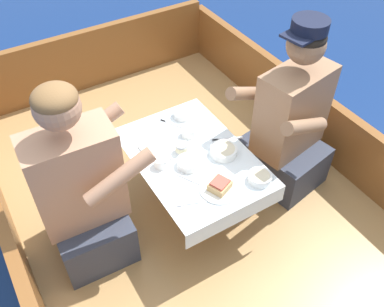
# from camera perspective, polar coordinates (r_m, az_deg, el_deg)

# --- Properties ---
(ground_plane) EXTENTS (60.00, 60.00, 0.00)m
(ground_plane) POSITION_cam_1_polar(r_m,az_deg,el_deg) (2.69, 0.19, -10.29)
(ground_plane) COLOR navy
(boat_deck) EXTENTS (1.97, 2.97, 0.24)m
(boat_deck) POSITION_cam_1_polar(r_m,az_deg,el_deg) (2.59, 0.19, -8.73)
(boat_deck) COLOR #A87F4C
(boat_deck) RESTS_ON ground_plane
(gunwale_port) EXTENTS (0.06, 2.97, 0.40)m
(gunwale_port) POSITION_cam_1_polar(r_m,az_deg,el_deg) (2.20, -22.11, -13.36)
(gunwale_port) COLOR brown
(gunwale_port) RESTS_ON boat_deck
(gunwale_starboard) EXTENTS (0.06, 2.97, 0.40)m
(gunwale_starboard) POSITION_cam_1_polar(r_m,az_deg,el_deg) (2.82, 17.00, 3.64)
(gunwale_starboard) COLOR brown
(gunwale_starboard) RESTS_ON boat_deck
(bow_coaming) EXTENTS (1.85, 0.06, 0.46)m
(bow_coaming) POSITION_cam_1_polar(r_m,az_deg,el_deg) (3.38, -13.08, 12.37)
(bow_coaming) COLOR brown
(bow_coaming) RESTS_ON boat_deck
(cockpit_table) EXTENTS (0.56, 0.82, 0.39)m
(cockpit_table) POSITION_cam_1_polar(r_m,az_deg,el_deg) (2.25, 0.00, -1.16)
(cockpit_table) COLOR #B2B2B7
(cockpit_table) RESTS_ON boat_deck
(person_port) EXTENTS (0.54, 0.46, 1.02)m
(person_port) POSITION_cam_1_polar(r_m,az_deg,el_deg) (2.09, -14.49, -5.13)
(person_port) COLOR #333847
(person_port) RESTS_ON boat_deck
(person_starboard) EXTENTS (0.57, 0.52, 1.04)m
(person_starboard) POSITION_cam_1_polar(r_m,az_deg,el_deg) (2.44, 12.82, 3.75)
(person_starboard) COLOR #333847
(person_starboard) RESTS_ON boat_deck
(plate_sandwich) EXTENTS (0.19, 0.19, 0.01)m
(plate_sandwich) POSITION_cam_1_polar(r_m,az_deg,el_deg) (2.06, 3.69, -4.74)
(plate_sandwich) COLOR white
(plate_sandwich) RESTS_ON cockpit_table
(plate_bread) EXTENTS (0.18, 0.18, 0.01)m
(plate_bread) POSITION_cam_1_polar(r_m,az_deg,el_deg) (2.29, -4.96, 1.36)
(plate_bread) COLOR white
(plate_bread) RESTS_ON cockpit_table
(sandwich) EXTENTS (0.12, 0.12, 0.05)m
(sandwich) POSITION_cam_1_polar(r_m,az_deg,el_deg) (2.04, 3.73, -4.24)
(sandwich) COLOR tan
(sandwich) RESTS_ON plate_sandwich
(bowl_port_near) EXTENTS (0.14, 0.14, 0.04)m
(bowl_port_near) POSITION_cam_1_polar(r_m,az_deg,el_deg) (2.22, 4.25, 0.38)
(bowl_port_near) COLOR white
(bowl_port_near) RESTS_ON cockpit_table
(bowl_starboard_near) EXTENTS (0.11, 0.11, 0.04)m
(bowl_starboard_near) POSITION_cam_1_polar(r_m,az_deg,el_deg) (2.45, -1.24, 5.40)
(bowl_starboard_near) COLOR white
(bowl_starboard_near) RESTS_ON cockpit_table
(bowl_center_far) EXTENTS (0.12, 0.12, 0.04)m
(bowl_center_far) POSITION_cam_1_polar(r_m,az_deg,el_deg) (2.11, 9.04, -3.15)
(bowl_center_far) COLOR white
(bowl_center_far) RESTS_ON cockpit_table
(bowl_port_far) EXTENTS (0.12, 0.12, 0.04)m
(bowl_port_far) POSITION_cam_1_polar(r_m,az_deg,el_deg) (2.15, -0.48, -1.22)
(bowl_port_far) COLOR white
(bowl_port_far) RESTS_ON cockpit_table
(coffee_cup_port) EXTENTS (0.11, 0.08, 0.05)m
(coffee_cup_port) POSITION_cam_1_polar(r_m,az_deg,el_deg) (2.32, -0.43, 2.98)
(coffee_cup_port) COLOR white
(coffee_cup_port) RESTS_ON cockpit_table
(coffee_cup_starboard) EXTENTS (0.10, 0.07, 0.05)m
(coffee_cup_starboard) POSITION_cam_1_polar(r_m,az_deg,el_deg) (2.15, -4.14, -1.13)
(coffee_cup_starboard) COLOR white
(coffee_cup_starboard) RESTS_ON cockpit_table
(tin_can) EXTENTS (0.07, 0.07, 0.05)m
(tin_can) POSITION_cam_1_polar(r_m,az_deg,el_deg) (2.22, -1.41, 0.75)
(tin_can) COLOR silver
(tin_can) RESTS_ON cockpit_table
(utensil_knife_starboard) EXTENTS (0.09, 0.16, 0.00)m
(utensil_knife_starboard) POSITION_cam_1_polar(r_m,az_deg,el_deg) (2.10, -0.74, -3.31)
(utensil_knife_starboard) COLOR silver
(utensil_knife_starboard) RESTS_ON cockpit_table
(utensil_fork_starboard) EXTENTS (0.10, 0.16, 0.00)m
(utensil_fork_starboard) POSITION_cam_1_polar(r_m,az_deg,el_deg) (2.41, -2.86, 4.02)
(utensil_fork_starboard) COLOR silver
(utensil_fork_starboard) RESTS_ON cockpit_table
(utensil_spoon_port) EXTENTS (0.16, 0.07, 0.01)m
(utensil_spoon_port) POSITION_cam_1_polar(r_m,az_deg,el_deg) (2.00, -0.38, -6.66)
(utensil_spoon_port) COLOR silver
(utensil_spoon_port) RESTS_ON cockpit_table
(utensil_spoon_starboard) EXTENTS (0.04, 0.17, 0.01)m
(utensil_spoon_starboard) POSITION_cam_1_polar(r_m,az_deg,el_deg) (2.30, 0.60, 1.68)
(utensil_spoon_starboard) COLOR silver
(utensil_spoon_starboard) RESTS_ON cockpit_table
(utensil_fork_port) EXTENTS (0.17, 0.08, 0.00)m
(utensil_fork_port) POSITION_cam_1_polar(r_m,az_deg,el_deg) (2.31, 4.35, 1.93)
(utensil_fork_port) COLOR silver
(utensil_fork_port) RESTS_ON cockpit_table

